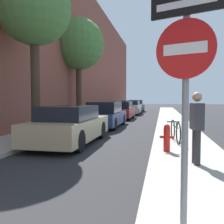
# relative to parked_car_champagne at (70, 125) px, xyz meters

# --- Properties ---
(ground_plane) EXTENTS (120.00, 120.00, 0.00)m
(ground_plane) POSITION_rel_parked_car_champagne_xyz_m (0.94, 8.25, -0.64)
(ground_plane) COLOR #28282B
(sidewalk_left) EXTENTS (2.00, 52.00, 0.12)m
(sidewalk_left) POSITION_rel_parked_car_champagne_xyz_m (-1.96, 8.25, -0.58)
(sidewalk_left) COLOR #ADA89E
(sidewalk_left) RESTS_ON ground
(sidewalk_right) EXTENTS (2.00, 52.00, 0.12)m
(sidewalk_right) POSITION_rel_parked_car_champagne_xyz_m (3.84, 8.25, -0.58)
(sidewalk_right) COLOR #ADA89E
(sidewalk_right) RESTS_ON ground
(building_facade_left) EXTENTS (0.70, 52.00, 10.70)m
(building_facade_left) POSITION_rel_parked_car_champagne_xyz_m (-3.31, 8.25, 4.71)
(building_facade_left) COLOR brown
(building_facade_left) RESTS_ON ground
(parked_car_champagne) EXTENTS (1.74, 4.32, 1.32)m
(parked_car_champagne) POSITION_rel_parked_car_champagne_xyz_m (0.00, 0.00, 0.00)
(parked_car_champagne) COLOR black
(parked_car_champagne) RESTS_ON ground
(parked_car_navy) EXTENTS (1.70, 4.42, 1.39)m
(parked_car_navy) POSITION_rel_parked_car_champagne_xyz_m (0.06, 5.21, 0.02)
(parked_car_navy) COLOR black
(parked_car_navy) RESTS_ON ground
(parked_car_red) EXTENTS (1.86, 4.00, 1.35)m
(parked_car_red) POSITION_rel_parked_car_champagne_xyz_m (-0.04, 10.82, 0.01)
(parked_car_red) COLOR black
(parked_car_red) RESTS_ON ground
(parked_car_silver) EXTENTS (1.77, 4.69, 1.40)m
(parked_car_silver) POSITION_rel_parked_car_champagne_xyz_m (0.10, 16.53, 0.05)
(parked_car_silver) COLOR black
(parked_car_silver) RESTS_ON ground
(parked_car_black) EXTENTS (1.71, 4.04, 1.43)m
(parked_car_black) POSITION_rel_parked_car_champagne_xyz_m (0.05, 21.91, 0.04)
(parked_car_black) COLOR black
(parked_car_black) RESTS_ON ground
(street_tree_near) EXTENTS (2.73, 2.73, 6.15)m
(street_tree_near) POSITION_rel_parked_car_champagne_xyz_m (-1.52, 0.43, 4.21)
(street_tree_near) COLOR #423323
(street_tree_near) RESTS_ON sidewalk_left
(street_tree_far) EXTENTS (3.42, 3.42, 6.79)m
(street_tree_far) POSITION_rel_parked_car_champagne_xyz_m (-2.35, 7.73, 4.53)
(street_tree_far) COLOR #423323
(street_tree_far) RESTS_ON sidewalk_left
(fire_hydrant) EXTENTS (0.38, 0.18, 0.75)m
(fire_hydrant) POSITION_rel_parked_car_champagne_xyz_m (3.27, -1.22, -0.13)
(fire_hydrant) COLOR red
(fire_hydrant) RESTS_ON sidewalk_right
(traffic_sign_post) EXTENTS (0.69, 0.26, 2.49)m
(traffic_sign_post) POSITION_rel_parked_car_champagne_xyz_m (3.35, -5.48, 1.13)
(traffic_sign_post) COLOR gray
(traffic_sign_post) RESTS_ON sidewalk_right
(pedestrian) EXTENTS (0.27, 0.45, 1.59)m
(pedestrian) POSITION_rel_parked_car_champagne_xyz_m (3.88, -2.44, 0.38)
(pedestrian) COLOR #2D2D33
(pedestrian) RESTS_ON sidewalk_right
(bicycle) EXTENTS (0.44, 1.71, 0.70)m
(bicycle) POSITION_rel_parked_car_champagne_xyz_m (3.58, 0.39, -0.16)
(bicycle) COLOR black
(bicycle) RESTS_ON sidewalk_right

